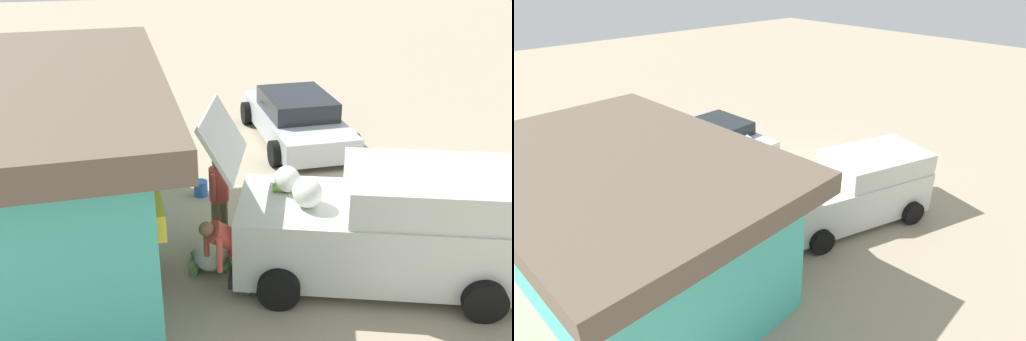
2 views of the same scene
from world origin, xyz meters
TOP-DOWN VIEW (x-y plane):
  - ground_plane at (0.00, 0.00)m, footprint 60.00×60.00m
  - storefront_bar at (-1.18, 6.25)m, footprint 7.40×5.23m
  - delivery_van at (-2.76, 0.61)m, footprint 3.10×5.12m
  - parked_sedan at (3.41, 0.49)m, footprint 4.46×2.33m
  - vendor_standing at (-1.21, 3.04)m, footprint 0.50×0.47m
  - customer_bending at (-2.75, 3.09)m, footprint 0.65×0.79m
  - unloaded_banana_pile at (-1.99, 3.29)m, footprint 0.91×0.82m
  - paint_bucket at (0.67, 3.20)m, footprint 0.28×0.28m

SIDE VIEW (x-z plane):
  - ground_plane at x=0.00m, z-range 0.00..0.00m
  - paint_bucket at x=0.67m, z-range 0.00..0.32m
  - unloaded_banana_pile at x=-1.99m, z-range -0.02..0.48m
  - parked_sedan at x=3.41m, z-range -0.03..1.17m
  - customer_bending at x=-2.75m, z-range 0.16..1.48m
  - delivery_van at x=-2.76m, z-range -0.42..2.29m
  - vendor_standing at x=-1.21m, z-range 0.13..1.77m
  - storefront_bar at x=-1.18m, z-range 0.07..3.22m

